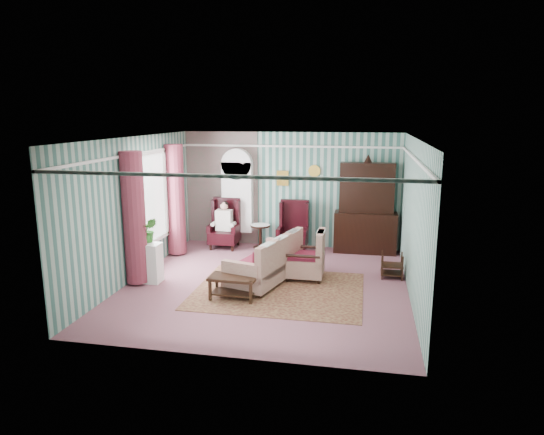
% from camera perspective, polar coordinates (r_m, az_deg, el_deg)
% --- Properties ---
extents(floor, '(6.00, 6.00, 0.00)m').
position_cam_1_polar(floor, '(9.79, -0.62, -7.87)').
color(floor, '#864E5A').
rests_on(floor, ground).
extents(room_shell, '(5.53, 6.02, 2.91)m').
position_cam_1_polar(room_shell, '(9.60, -4.06, 4.07)').
color(room_shell, '#38665B').
rests_on(room_shell, ground).
extents(bookcase, '(0.80, 0.28, 2.24)m').
position_cam_1_polar(bookcase, '(12.47, -4.08, 1.82)').
color(bookcase, white).
rests_on(bookcase, floor).
extents(dresser_hutch, '(1.50, 0.56, 2.36)m').
position_cam_1_polar(dresser_hutch, '(11.92, 11.03, 1.44)').
color(dresser_hutch, black).
rests_on(dresser_hutch, floor).
extents(wingback_left, '(0.76, 0.80, 1.25)m').
position_cam_1_polar(wingback_left, '(12.27, -5.64, -0.74)').
color(wingback_left, black).
rests_on(wingback_left, floor).
extents(wingback_right, '(0.76, 0.80, 1.25)m').
position_cam_1_polar(wingback_right, '(11.90, 2.46, -1.10)').
color(wingback_right, black).
rests_on(wingback_right, floor).
extents(seated_woman, '(0.44, 0.40, 1.18)m').
position_cam_1_polar(seated_woman, '(12.28, -5.64, -0.90)').
color(seated_woman, silver).
rests_on(seated_woman, floor).
extents(round_side_table, '(0.50, 0.50, 0.60)m').
position_cam_1_polar(round_side_table, '(12.27, -1.38, -2.24)').
color(round_side_table, black).
rests_on(round_side_table, floor).
extents(nest_table, '(0.45, 0.38, 0.54)m').
position_cam_1_polar(nest_table, '(10.39, 13.94, -5.47)').
color(nest_table, black).
rests_on(nest_table, floor).
extents(plant_stand, '(0.55, 0.35, 0.80)m').
position_cam_1_polar(plant_stand, '(10.13, -14.45, -5.18)').
color(plant_stand, white).
rests_on(plant_stand, floor).
extents(rug, '(3.20, 2.60, 0.01)m').
position_cam_1_polar(rug, '(9.46, 0.81, -8.57)').
color(rug, '#50231A').
rests_on(rug, floor).
extents(sofa, '(1.49, 2.16, 0.91)m').
position_cam_1_polar(sofa, '(9.82, -0.90, -5.02)').
color(sofa, beige).
rests_on(sofa, floor).
extents(floral_armchair, '(0.86, 0.84, 1.03)m').
position_cam_1_polar(floral_armchair, '(10.01, 3.92, -4.34)').
color(floral_armchair, '#B4AD8B').
rests_on(floral_armchair, floor).
extents(coffee_table, '(0.88, 0.51, 0.43)m').
position_cam_1_polar(coffee_table, '(9.03, -4.57, -8.21)').
color(coffee_table, black).
rests_on(coffee_table, floor).
extents(potted_plant_a, '(0.41, 0.36, 0.43)m').
position_cam_1_polar(potted_plant_a, '(9.92, -14.96, -1.88)').
color(potted_plant_a, '#234B17').
rests_on(potted_plant_a, plant_stand).
extents(potted_plant_b, '(0.34, 0.32, 0.50)m').
position_cam_1_polar(potted_plant_b, '(10.06, -14.17, -1.44)').
color(potted_plant_b, '#265019').
rests_on(potted_plant_b, plant_stand).
extents(potted_plant_c, '(0.27, 0.27, 0.40)m').
position_cam_1_polar(potted_plant_c, '(10.06, -14.65, -1.78)').
color(potted_plant_c, '#1D591C').
rests_on(potted_plant_c, plant_stand).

